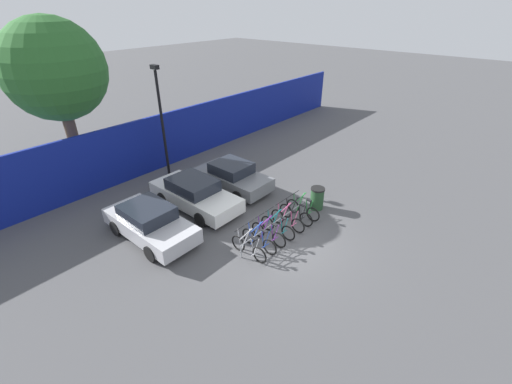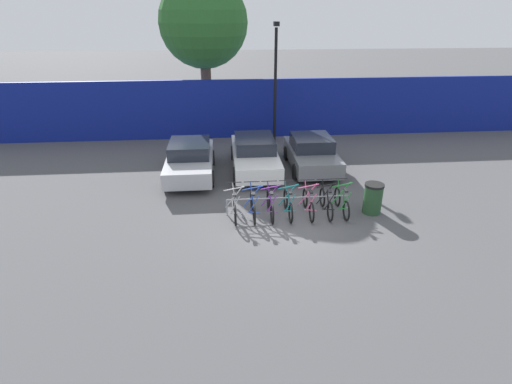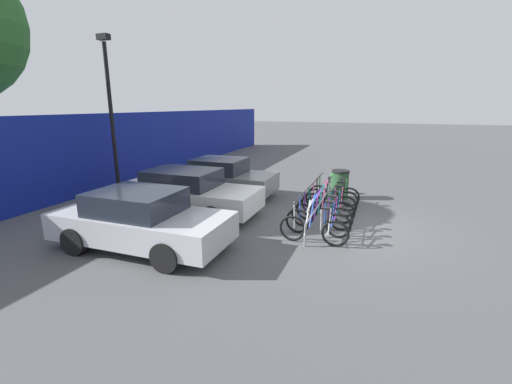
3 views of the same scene
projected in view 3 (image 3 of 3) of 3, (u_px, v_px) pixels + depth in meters
ground_plane at (342, 225)px, 9.72m from camera, size 120.00×120.00×0.00m
hoarding_wall at (80, 156)px, 12.53m from camera, size 36.00×0.16×2.99m
bike_rack at (320, 205)px, 9.94m from camera, size 4.09×0.04×0.57m
bicycle_silver at (313, 229)px, 8.31m from camera, size 0.68×1.71×1.05m
bicycle_blue at (318, 222)px, 8.84m from camera, size 0.68×1.71×1.05m
bicycle_purple at (321, 215)px, 9.36m from camera, size 0.68×1.71×1.05m
bicycle_teal at (325, 209)px, 9.90m from camera, size 0.68×1.71×1.05m
bicycle_pink at (329, 203)px, 10.51m from camera, size 0.68×1.71×1.05m
bicycle_black at (331, 198)px, 11.05m from camera, size 0.68×1.71×1.05m
bicycle_green at (334, 194)px, 11.53m from camera, size 0.68×1.71×1.05m
car_silver at (141, 220)px, 7.99m from camera, size 1.91×4.17×1.40m
car_white at (186, 192)px, 10.54m from camera, size 1.91×4.53×1.40m
car_grey at (222, 178)px, 12.68m from camera, size 1.91×3.90×1.40m
lamp_post at (111, 108)px, 12.40m from camera, size 0.24×0.44×5.69m
trash_bin at (340, 184)px, 12.39m from camera, size 0.63×0.63×1.03m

